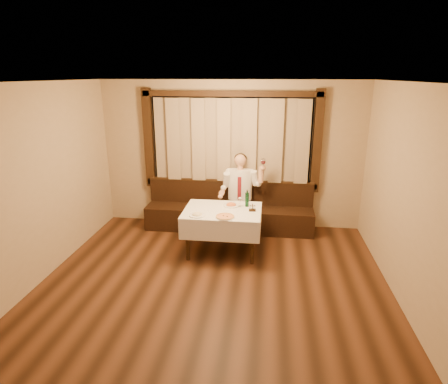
# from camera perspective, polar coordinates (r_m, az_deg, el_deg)

# --- Properties ---
(room) EXTENTS (5.01, 6.01, 2.81)m
(room) POSITION_cam_1_polar(r_m,az_deg,el_deg) (5.25, -1.25, 2.17)
(room) COLOR black
(room) RESTS_ON ground
(banquette) EXTENTS (3.20, 0.61, 0.94)m
(banquette) POSITION_cam_1_polar(r_m,az_deg,el_deg) (7.27, 0.80, -3.24)
(banquette) COLOR black
(banquette) RESTS_ON ground
(dining_table) EXTENTS (1.27, 0.97, 0.76)m
(dining_table) POSITION_cam_1_polar(r_m,az_deg,el_deg) (6.20, -0.23, -3.63)
(dining_table) COLOR black
(dining_table) RESTS_ON ground
(pizza) EXTENTS (0.31, 0.31, 0.03)m
(pizza) POSITION_cam_1_polar(r_m,az_deg,el_deg) (5.84, 0.15, -3.77)
(pizza) COLOR white
(pizza) RESTS_ON dining_table
(pasta_red) EXTENTS (0.28, 0.28, 0.09)m
(pasta_red) POSITION_cam_1_polar(r_m,az_deg,el_deg) (6.34, 1.11, -1.79)
(pasta_red) COLOR white
(pasta_red) RESTS_ON dining_table
(pasta_cream) EXTENTS (0.26, 0.26, 0.09)m
(pasta_cream) POSITION_cam_1_polar(r_m,az_deg,el_deg) (5.92, -4.11, -3.29)
(pasta_cream) COLOR white
(pasta_cream) RESTS_ON dining_table
(green_bottle) EXTENTS (0.06, 0.06, 0.29)m
(green_bottle) POSITION_cam_1_polar(r_m,az_deg,el_deg) (6.29, 3.53, -1.13)
(green_bottle) COLOR #114F28
(green_bottle) RESTS_ON dining_table
(table_wine_glass) EXTENTS (0.07, 0.07, 0.17)m
(table_wine_glass) POSITION_cam_1_polar(r_m,az_deg,el_deg) (6.27, 2.47, -1.15)
(table_wine_glass) COLOR white
(table_wine_glass) RESTS_ON dining_table
(cruet_caddy) EXTENTS (0.11, 0.06, 0.12)m
(cruet_caddy) POSITION_cam_1_polar(r_m,az_deg,el_deg) (6.11, 4.34, -2.55)
(cruet_caddy) COLOR black
(cruet_caddy) RESTS_ON dining_table
(seated_man) EXTENTS (0.84, 0.63, 1.49)m
(seated_man) POSITION_cam_1_polar(r_m,az_deg,el_deg) (6.99, 2.46, 0.62)
(seated_man) COLOR black
(seated_man) RESTS_ON ground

